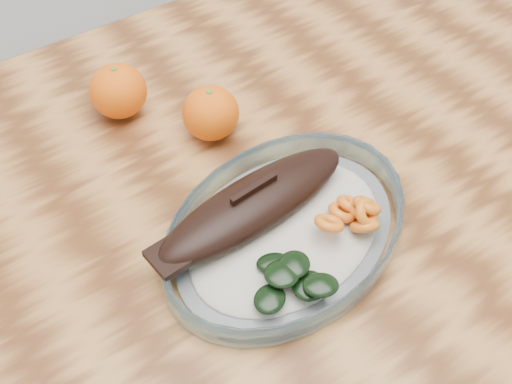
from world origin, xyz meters
TOP-DOWN VIEW (x-y plane):
  - dining_table at (0.00, 0.00)m, footprint 1.20×0.80m
  - plated_meal at (-0.03, -0.08)m, footprint 0.67×0.67m
  - orange_left at (-0.08, 0.20)m, footprint 0.07×0.07m
  - orange_right at (-0.01, 0.10)m, footprint 0.07×0.07m

SIDE VIEW (x-z plane):
  - dining_table at x=0.00m, z-range 0.28..1.03m
  - plated_meal at x=-0.03m, z-range 0.73..0.81m
  - orange_right at x=-0.01m, z-range 0.75..0.82m
  - orange_left at x=-0.08m, z-range 0.75..0.82m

